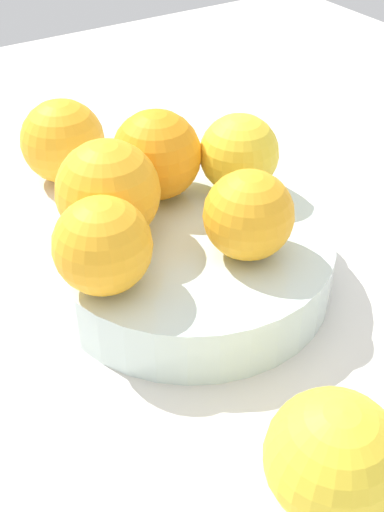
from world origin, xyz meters
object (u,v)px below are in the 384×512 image
Objects in this scene: orange_in_bowl_2 at (239,154)px; orange_loose_1 at (333,458)px; fruit_bowl at (192,262)px; orange_in_bowl_3 at (156,155)px; orange_in_bowl_1 at (108,192)px; orange_in_bowl_4 at (103,246)px; orange_loose_0 at (63,141)px; orange_in_bowl_0 at (249,215)px.

orange_in_bowl_2 is 0.87× the size of orange_loose_1.
orange_in_bowl_3 reaches higher than fruit_bowl.
orange_loose_1 reaches higher than fruit_bowl.
orange_in_bowl_1 is (4.64, -3.21, 5.75)cm from fruit_bowl.
fruit_bowl is at bearing 82.50° from orange_in_bowl_3.
orange_loose_0 is (-5.79, -20.46, -3.54)cm from orange_in_bowl_4.
orange_in_bowl_0 reaches higher than orange_loose_1.
orange_in_bowl_0 and orange_in_bowl_2 have the same top height.
orange_in_bowl_2 reaches higher than fruit_bowl.
orange_in_bowl_2 is 0.97× the size of orange_in_bowl_4.
orange_in_bowl_3 is (-5.46, -3.02, -0.20)cm from orange_in_bowl_1.
orange_in_bowl_0 is (-2.19, 3.45, 5.21)cm from fruit_bowl.
fruit_bowl is at bearing -57.61° from orange_in_bowl_0.
orange_in_bowl_3 is 0.97× the size of orange_loose_1.
orange_in_bowl_1 is at bearing -34.68° from fruit_bowl.
orange_in_bowl_0 is at bearing 168.61° from orange_in_bowl_4.
orange_loose_0 is at bearing -100.91° from orange_in_bowl_1.
orange_in_bowl_0 is 0.81× the size of orange_loose_0.
orange_in_bowl_2 is 24.75cm from orange_loose_1.
orange_in_bowl_2 is 0.81× the size of orange_loose_0.
orange_in_bowl_0 is at bearing 135.72° from orange_in_bowl_1.
fruit_bowl is 19.09cm from orange_loose_0.
orange_in_bowl_3 is (-0.82, -6.23, 5.56)cm from fruit_bowl.
orange_in_bowl_2 is at bearing 155.42° from orange_in_bowl_3.
orange_in_bowl_1 is 5.49cm from orange_in_bowl_4.
orange_loose_0 is (2.42, -12.71, -3.80)cm from orange_in_bowl_3.
orange_loose_1 is (10.01, 22.33, -3.71)cm from orange_in_bowl_2.
orange_in_bowl_1 is 11.13cm from orange_in_bowl_2.
fruit_bowl is 2.80× the size of orange_in_bowl_1.
orange_in_bowl_4 reaches higher than orange_in_bowl_0.
orange_in_bowl_0 is 9.77cm from orange_in_bowl_4.
orange_in_bowl_0 reaches higher than orange_loose_0.
orange_loose_0 is at bearing -85.16° from fruit_bowl.
orange_in_bowl_4 reaches higher than orange_loose_0.
orange_in_bowl_3 is (5.65, -2.58, 0.34)cm from orange_in_bowl_2.
orange_loose_0 is 37.68cm from orange_loose_1.
orange_in_bowl_4 is at bearing 74.20° from orange_loose_0.
orange_in_bowl_3 is 1.08× the size of orange_in_bowl_4.
orange_in_bowl_3 is 13.49cm from orange_loose_0.
orange_in_bowl_4 reaches higher than orange_in_bowl_2.
orange_in_bowl_1 is 0.95× the size of orange_loose_0.
orange_in_bowl_2 is 6.22cm from orange_in_bowl_3.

